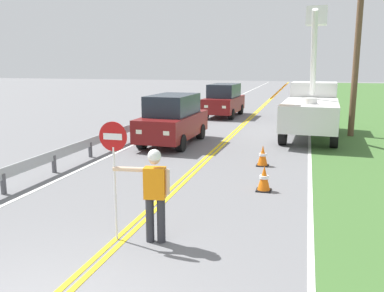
{
  "coord_description": "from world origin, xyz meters",
  "views": [
    {
      "loc": [
        3.38,
        -4.05,
        3.38
      ],
      "look_at": [
        0.46,
        6.45,
        1.2
      ],
      "focal_mm": 38.56,
      "sensor_mm": 36.0,
      "label": 1
    }
  ],
  "objects_px": {
    "traffic_cone_lead": "(264,179)",
    "stop_sign_paddle": "(114,154)",
    "utility_bucket_truck": "(312,106)",
    "traffic_cone_mid": "(263,156)",
    "oncoming_suv_second": "(224,100)",
    "utility_pole_near": "(357,48)",
    "flagger_worker": "(154,190)",
    "oncoming_suv_nearest": "(173,119)"
  },
  "relations": [
    {
      "from": "oncoming_suv_nearest",
      "to": "utility_pole_near",
      "type": "bearing_deg",
      "value": 28.69
    },
    {
      "from": "oncoming_suv_second",
      "to": "utility_bucket_truck",
      "type": "bearing_deg",
      "value": -49.25
    },
    {
      "from": "flagger_worker",
      "to": "utility_pole_near",
      "type": "height_order",
      "value": "utility_pole_near"
    },
    {
      "from": "oncoming_suv_second",
      "to": "utility_pole_near",
      "type": "xyz_separation_m",
      "value": [
        7.27,
        -5.66,
        3.05
      ]
    },
    {
      "from": "stop_sign_paddle",
      "to": "utility_bucket_truck",
      "type": "relative_size",
      "value": 0.34
    },
    {
      "from": "stop_sign_paddle",
      "to": "traffic_cone_mid",
      "type": "bearing_deg",
      "value": 72.56
    },
    {
      "from": "oncoming_suv_nearest",
      "to": "traffic_cone_lead",
      "type": "relative_size",
      "value": 6.64
    },
    {
      "from": "flagger_worker",
      "to": "oncoming_suv_nearest",
      "type": "height_order",
      "value": "oncoming_suv_nearest"
    },
    {
      "from": "utility_bucket_truck",
      "to": "oncoming_suv_second",
      "type": "xyz_separation_m",
      "value": [
        -5.41,
        6.27,
        -0.37
      ]
    },
    {
      "from": "stop_sign_paddle",
      "to": "oncoming_suv_second",
      "type": "relative_size",
      "value": 0.5
    },
    {
      "from": "flagger_worker",
      "to": "oncoming_suv_nearest",
      "type": "xyz_separation_m",
      "value": [
        -2.76,
        9.56,
        0.01
      ]
    },
    {
      "from": "oncoming_suv_nearest",
      "to": "oncoming_suv_second",
      "type": "height_order",
      "value": "same"
    },
    {
      "from": "traffic_cone_mid",
      "to": "traffic_cone_lead",
      "type": "bearing_deg",
      "value": -83.33
    },
    {
      "from": "oncoming_suv_nearest",
      "to": "traffic_cone_mid",
      "type": "distance_m",
      "value": 5.1
    },
    {
      "from": "oncoming_suv_nearest",
      "to": "oncoming_suv_second",
      "type": "relative_size",
      "value": 1.0
    },
    {
      "from": "traffic_cone_lead",
      "to": "stop_sign_paddle",
      "type": "bearing_deg",
      "value": -121.77
    },
    {
      "from": "stop_sign_paddle",
      "to": "utility_bucket_truck",
      "type": "height_order",
      "value": "utility_bucket_truck"
    },
    {
      "from": "stop_sign_paddle",
      "to": "utility_bucket_truck",
      "type": "distance_m",
      "value": 13.69
    },
    {
      "from": "traffic_cone_mid",
      "to": "oncoming_suv_second",
      "type": "bearing_deg",
      "value": 106.81
    },
    {
      "from": "traffic_cone_lead",
      "to": "traffic_cone_mid",
      "type": "xyz_separation_m",
      "value": [
        -0.33,
        2.8,
        0.0
      ]
    },
    {
      "from": "oncoming_suv_nearest",
      "to": "oncoming_suv_second",
      "type": "xyz_separation_m",
      "value": [
        0.28,
        9.8,
        0.0
      ]
    },
    {
      "from": "utility_pole_near",
      "to": "traffic_cone_lead",
      "type": "xyz_separation_m",
      "value": [
        -3.1,
        -9.84,
        -3.77
      ]
    },
    {
      "from": "oncoming_suv_nearest",
      "to": "traffic_cone_mid",
      "type": "xyz_separation_m",
      "value": [
        4.12,
        -2.91,
        -0.72
      ]
    },
    {
      "from": "stop_sign_paddle",
      "to": "utility_pole_near",
      "type": "relative_size",
      "value": 0.3
    },
    {
      "from": "stop_sign_paddle",
      "to": "oncoming_suv_second",
      "type": "xyz_separation_m",
      "value": [
        -1.72,
        19.46,
        -0.65
      ]
    },
    {
      "from": "flagger_worker",
      "to": "traffic_cone_mid",
      "type": "relative_size",
      "value": 2.61
    },
    {
      "from": "flagger_worker",
      "to": "traffic_cone_mid",
      "type": "height_order",
      "value": "flagger_worker"
    },
    {
      "from": "flagger_worker",
      "to": "utility_bucket_truck",
      "type": "height_order",
      "value": "utility_bucket_truck"
    },
    {
      "from": "flagger_worker",
      "to": "stop_sign_paddle",
      "type": "relative_size",
      "value": 0.78
    },
    {
      "from": "utility_bucket_truck",
      "to": "utility_pole_near",
      "type": "relative_size",
      "value": 0.88
    },
    {
      "from": "oncoming_suv_nearest",
      "to": "utility_pole_near",
      "type": "distance_m",
      "value": 9.13
    },
    {
      "from": "traffic_cone_lead",
      "to": "oncoming_suv_second",
      "type": "bearing_deg",
      "value": 105.04
    },
    {
      "from": "flagger_worker",
      "to": "traffic_cone_mid",
      "type": "xyz_separation_m",
      "value": [
        1.36,
        6.64,
        -0.71
      ]
    },
    {
      "from": "utility_bucket_truck",
      "to": "traffic_cone_lead",
      "type": "bearing_deg",
      "value": -97.65
    },
    {
      "from": "stop_sign_paddle",
      "to": "oncoming_suv_nearest",
      "type": "relative_size",
      "value": 0.5
    },
    {
      "from": "oncoming_suv_second",
      "to": "traffic_cone_mid",
      "type": "bearing_deg",
      "value": -73.19
    },
    {
      "from": "traffic_cone_lead",
      "to": "utility_pole_near",
      "type": "bearing_deg",
      "value": 72.51
    },
    {
      "from": "utility_pole_near",
      "to": "traffic_cone_mid",
      "type": "distance_m",
      "value": 8.69
    },
    {
      "from": "oncoming_suv_second",
      "to": "utility_pole_near",
      "type": "bearing_deg",
      "value": -37.94
    },
    {
      "from": "utility_bucket_truck",
      "to": "oncoming_suv_nearest",
      "type": "height_order",
      "value": "utility_bucket_truck"
    },
    {
      "from": "stop_sign_paddle",
      "to": "oncoming_suv_second",
      "type": "height_order",
      "value": "stop_sign_paddle"
    },
    {
      "from": "utility_bucket_truck",
      "to": "oncoming_suv_second",
      "type": "relative_size",
      "value": 1.48
    }
  ]
}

